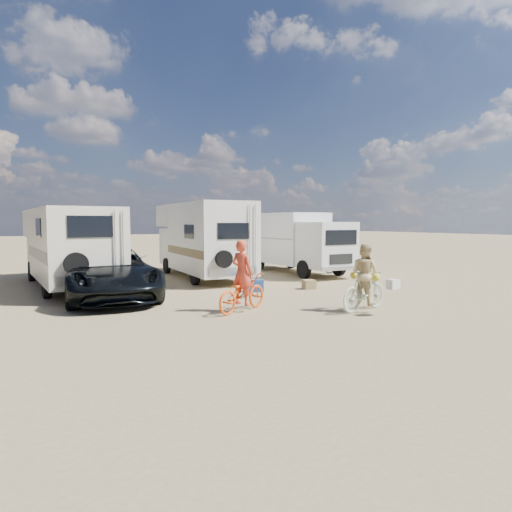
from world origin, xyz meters
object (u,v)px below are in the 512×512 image
dark_suv (110,273)px  rv_left (68,248)px  rider_woman (365,281)px  cooler (256,286)px  bike_woman (364,290)px  bike_parked (318,264)px  rv_main (202,241)px  crate (309,284)px  box_truck (297,243)px  rider_man (242,279)px  bike_man (242,293)px

dark_suv → rv_left: bearing=109.2°
rider_woman → cooler: (-0.86, 4.27, -0.61)m
bike_woman → bike_parked: (4.16, 7.26, -0.10)m
rv_main → rv_left: rv_main is taller
bike_parked → crate: bearing=153.9°
box_truck → bike_woman: box_truck is taller
rv_main → dark_suv: bearing=-139.4°
rv_left → rider_man: size_ratio=4.52×
dark_suv → bike_man: (2.56, -3.88, -0.29)m
cooler → crate: size_ratio=1.25×
bike_woman → cooler: 4.37m
dark_suv → bike_man: dark_suv is taller
bike_woman → crate: bike_woman is taller
bike_woman → bike_parked: 8.37m
box_truck → bike_woman: bearing=-112.9°
rv_main → rider_woman: (0.91, -8.74, -0.75)m
dark_suv → rider_woman: 7.69m
rv_main → rider_man: (-1.95, -7.17, -0.70)m
box_truck → bike_man: (-6.41, -6.51, -0.89)m
bike_woman → cooler: bearing=0.0°
box_truck → bike_parked: bearing=-52.4°
rider_woman → box_truck: bearing=-35.1°
rv_main → crate: 5.48m
bike_man → bike_parked: (7.02, 5.69, -0.05)m
rv_left → dark_suv: rv_left is taller
box_truck → cooler: 5.95m
rider_man → bike_parked: (7.02, 5.69, -0.41)m
crate → rider_woman: bearing=-105.4°
rv_main → cooler: 4.67m
rider_man → rider_woman: 3.26m
rv_main → dark_suv: (-4.52, -3.29, -0.77)m
rv_main → crate: bearing=-63.8°
rv_left → cooler: 7.04m
rider_man → rider_woman: rider_man is taller
dark_suv → crate: dark_suv is taller
rv_left → rider_woman: (6.16, -8.76, -0.60)m
bike_woman → crate: (1.05, 3.82, -0.39)m
crate → bike_parked: bearing=47.9°
rv_left → box_truck: rv_left is taller
box_truck → bike_woman: size_ratio=3.42×
bike_man → rider_man: 0.36m
rider_woman → crate: rider_woman is taller
rv_left → crate: (7.21, -4.94, -1.25)m
rider_man → rv_main: bearing=-39.5°
rider_man → crate: rider_man is taller
box_truck → dark_suv: (-8.97, -2.63, -0.60)m
box_truck → rider_woman: box_truck is taller
box_truck → dark_suv: box_truck is taller
dark_suv → rider_man: 4.65m
crate → dark_suv: bearing=165.9°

